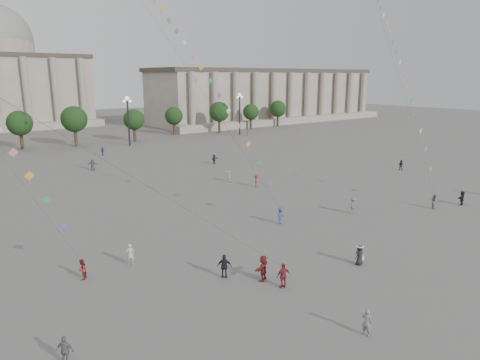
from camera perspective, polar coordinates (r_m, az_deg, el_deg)
ground at (r=31.76m, az=10.98°, el=-14.27°), size 360.00×360.00×0.00m
hall_east at (r=148.08m, az=3.79°, el=11.17°), size 84.00×26.22×17.20m
hall_central at (r=149.24m, az=-29.35°, el=11.75°), size 48.30×34.30×35.50m
tree_row at (r=99.25m, az=-24.53°, el=7.02°), size 137.12×5.12×8.00m
lamp_post_mid_east at (r=95.91m, az=-14.73°, el=8.79°), size 2.00×0.90×10.65m
lamp_post_far_east at (r=110.77m, az=-0.05°, el=9.82°), size 2.00×0.90×10.65m
person_crowd_0 at (r=86.25m, az=-17.86°, el=3.69°), size 1.02×0.80×1.62m
person_crowd_3 at (r=56.60m, az=27.48°, el=-2.14°), size 1.62×0.68×1.70m
person_crowd_6 at (r=48.51m, az=14.85°, el=-3.32°), size 1.43×1.18×1.92m
person_crowd_7 at (r=61.36m, az=-1.47°, el=0.49°), size 1.52×0.79×1.57m
person_crowd_8 at (r=58.50m, az=2.20°, el=-0.11°), size 1.19×1.22×1.68m
person_crowd_9 at (r=74.06m, az=-3.45°, el=2.79°), size 1.60×0.87×1.65m
person_crowd_12 at (r=72.95m, az=-19.06°, el=1.97°), size 1.72×1.41×1.84m
person_crowd_13 at (r=35.73m, az=-14.44°, el=-9.57°), size 0.79×0.68×1.83m
person_crowd_15 at (r=73.91m, az=20.64°, el=1.89°), size 0.81×0.92×1.61m
person_crowd_18 at (r=110.54m, az=1.09°, el=6.44°), size 0.57×0.87×1.77m
person_crowd_19 at (r=27.19m, az=16.56°, el=-17.70°), size 0.52×0.69×1.69m
tourist_0 at (r=31.33m, az=5.81°, el=-12.56°), size 1.16×0.65×1.87m
tourist_1 at (r=32.59m, az=-2.08°, el=-11.42°), size 1.13×1.05×1.87m
tourist_2 at (r=32.23m, az=3.09°, el=-11.65°), size 1.88×1.30×1.95m
tourist_3 at (r=25.69m, az=-22.27°, el=-20.28°), size 0.95×0.97×1.64m
kite_flyer_0 at (r=34.46m, az=-20.32°, el=-11.11°), size 0.96×0.99×1.60m
kite_flyer_1 at (r=43.98m, az=5.44°, el=-4.76°), size 1.33×1.08×1.79m
kite_flyer_2 at (r=53.71m, az=24.50°, el=-2.62°), size 1.02×1.01×1.66m
hat_person at (r=35.99m, az=15.66°, el=-9.54°), size 0.85×0.60×1.69m
kite_train_east at (r=73.83m, az=19.31°, el=17.65°), size 27.32×32.64×55.94m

